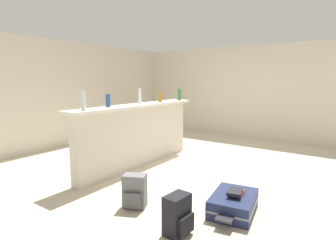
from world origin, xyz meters
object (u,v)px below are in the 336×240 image
book_stack (236,192)px  backpack_grey (135,192)px  dining_chair_near_partition (153,123)px  backpack_black (178,215)px  suitcase_flat_navy (233,203)px  bottle_white (140,96)px  bottle_green (179,95)px  dining_table (137,116)px  bottle_amber (160,97)px  bottle_clear (83,101)px  bottle_blue (108,100)px

book_stack → backpack_grey: bearing=118.5°
dining_chair_near_partition → backpack_black: bearing=-138.2°
backpack_grey → book_stack: bearing=-61.5°
backpack_grey → book_stack: backpack_grey is taller
suitcase_flat_navy → bottle_white: bearing=70.6°
dining_chair_near_partition → suitcase_flat_navy: 3.82m
bottle_green → suitcase_flat_navy: bearing=-134.1°
dining_table → backpack_grey: bearing=-139.2°
bottle_amber → book_stack: bearing=-122.5°
bottle_green → backpack_black: bottle_green is taller
suitcase_flat_navy → backpack_black: 0.84m
bottle_clear → bottle_blue: size_ratio=1.36×
bottle_clear → bottle_blue: bearing=13.0°
backpack_grey → bottle_clear: bearing=85.9°
backpack_grey → bottle_white: bearing=38.1°
bottle_amber → backpack_black: (-2.14, -1.81, -1.04)m
bottle_amber → bottle_green: bearing=-3.2°
backpack_black → book_stack: 0.85m
backpack_black → bottle_blue: bearing=65.8°
bottle_blue → dining_table: size_ratio=0.19×
bottle_blue → bottle_green: bearing=-4.3°
bottle_clear → suitcase_flat_navy: bottle_clear is taller
bottle_blue → backpack_grey: (-0.67, -1.15, -1.05)m
bottle_white → bottle_green: (1.27, -0.03, -0.02)m
bottle_clear → bottle_green: bottle_clear is taller
dining_table → backpack_grey: 3.87m
suitcase_flat_navy → book_stack: size_ratio=2.75×
bottle_green → bottle_amber: bearing=176.8°
backpack_black → backpack_grey: size_ratio=1.00×
backpack_grey → backpack_black: bearing=-104.3°
bottle_green → book_stack: (-2.00, -2.09, -1.01)m
dining_table → bottle_white: bearing=-137.1°
bottle_amber → dining_table: size_ratio=0.19×
bottle_amber → dining_chair_near_partition: bearing=45.2°
bottle_blue → bottle_amber: bearing=-4.9°
bottle_amber → dining_table: 1.86m
bottle_blue → backpack_grey: bottle_blue is taller
book_stack → bottle_blue: bearing=88.0°
bottle_amber → bottle_green: size_ratio=0.84×
bottle_white → book_stack: bottle_white is taller
bottle_blue → dining_chair_near_partition: bottle_blue is taller
bottle_white → bottle_amber: (0.62, 0.01, -0.04)m
dining_table → book_stack: 4.30m
backpack_grey → bottle_green: bearing=21.3°
bottle_amber → backpack_black: bottle_amber is taller
bottle_clear → book_stack: 2.39m
bottle_green → suitcase_flat_navy: size_ratio=0.28×
backpack_grey → suitcase_flat_navy: bearing=-61.3°
bottle_clear → dining_chair_near_partition: bottle_clear is taller
bottle_green → dining_chair_near_partition: bottle_green is taller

